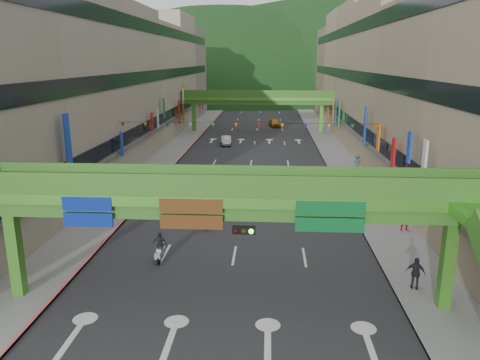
{
  "coord_description": "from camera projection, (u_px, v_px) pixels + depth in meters",
  "views": [
    {
      "loc": [
        2.1,
        -15.86,
        12.28
      ],
      "look_at": [
        0.0,
        18.0,
        3.5
      ],
      "focal_mm": 35.0,
      "sensor_mm": 36.0,
      "label": 1
    }
  ],
  "objects": [
    {
      "name": "pedestrian_dark",
      "position": [
        415.0,
        275.0,
        25.42
      ],
      "size": [
        1.12,
        0.82,
        1.77
      ],
      "primitive_type": "imported",
      "rotation": [
        0.0,
        0.0,
        -0.42
      ],
      "color": "black",
      "rests_on": "ground"
    },
    {
      "name": "building_row_right",
      "position": [
        394.0,
        81.0,
        63.33
      ],
      "size": [
        12.8,
        95.0,
        19.0
      ],
      "color": "gray",
      "rests_on": "ground"
    },
    {
      "name": "sidewalk_right",
      "position": [
        331.0,
        148.0,
        66.16
      ],
      "size": [
        4.0,
        140.0,
        0.15
      ],
      "primitive_type": "cube",
      "color": "gray",
      "rests_on": "ground"
    },
    {
      "name": "building_row_left",
      "position": [
        120.0,
        80.0,
        65.6
      ],
      "size": [
        12.8,
        95.0,
        19.0
      ],
      "color": "#9E937F",
      "rests_on": "ground"
    },
    {
      "name": "hill_left",
      "position": [
        223.0,
        93.0,
        174.02
      ],
      "size": [
        168.0,
        140.0,
        112.0
      ],
      "primitive_type": "ellipsoid",
      "color": "#1C4419",
      "rests_on": "ground"
    },
    {
      "name": "pedestrian_blue",
      "position": [
        357.0,
        163.0,
        53.34
      ],
      "size": [
        0.8,
        0.57,
        1.59
      ],
      "primitive_type": "imported",
      "rotation": [
        0.0,
        0.0,
        3.26
      ],
      "color": "#374D62",
      "rests_on": "ground"
    },
    {
      "name": "parked_scooter_row",
      "position": [
        334.0,
        201.0,
        40.04
      ],
      "size": [
        1.6,
        9.35,
        1.08
      ],
      "color": "black",
      "rests_on": "ground"
    },
    {
      "name": "pedestrian_red",
      "position": [
        407.0,
        221.0,
        33.9
      ],
      "size": [
        0.89,
        0.71,
        1.77
      ],
      "primitive_type": "imported",
      "rotation": [
        0.0,
        0.0,
        0.05
      ],
      "color": "#B80A35",
      "rests_on": "ground"
    },
    {
      "name": "scooter_rider_mid",
      "position": [
        278.0,
        186.0,
        42.64
      ],
      "size": [
        0.95,
        1.59,
        2.07
      ],
      "color": "black",
      "rests_on": "ground"
    },
    {
      "name": "overpass_near",
      "position": [
        243.0,
        212.0,
        22.36
      ],
      "size": [
        28.0,
        12.27,
        7.1
      ],
      "color": "#4C9E2D",
      "rests_on": "ground"
    },
    {
      "name": "scooter_rider_far",
      "position": [
        227.0,
        177.0,
        45.96
      ],
      "size": [
        0.94,
        1.59,
        2.1
      ],
      "color": "maroon",
      "rests_on": "ground"
    },
    {
      "name": "curb_right",
      "position": [
        318.0,
        148.0,
        66.27
      ],
      "size": [
        0.2,
        140.0,
        0.18
      ],
      "primitive_type": "cube",
      "color": "gray",
      "rests_on": "ground"
    },
    {
      "name": "car_silver",
      "position": [
        226.0,
        140.0,
        68.91
      ],
      "size": [
        1.89,
        4.22,
        1.34
      ],
      "primitive_type": "imported",
      "rotation": [
        0.0,
        0.0,
        0.12
      ],
      "color": "#AAACB2",
      "rests_on": "ground"
    },
    {
      "name": "sidewalk_left",
      "position": [
        178.0,
        146.0,
        67.48
      ],
      "size": [
        4.0,
        140.0,
        0.15
      ],
      "primitive_type": "cube",
      "color": "gray",
      "rests_on": "ground"
    },
    {
      "name": "car_yellow",
      "position": [
        275.0,
        123.0,
        87.47
      ],
      "size": [
        2.52,
        4.7,
        1.52
      ],
      "primitive_type": "imported",
      "rotation": [
        0.0,
        0.0,
        0.17
      ],
      "color": "orange",
      "rests_on": "ground"
    },
    {
      "name": "scooter_rider_near",
      "position": [
        208.0,
        216.0,
        34.97
      ],
      "size": [
        0.69,
        1.59,
        1.9
      ],
      "color": "black",
      "rests_on": "ground"
    },
    {
      "name": "road_slab",
      "position": [
        254.0,
        148.0,
        66.83
      ],
      "size": [
        18.0,
        140.0,
        0.02
      ],
      "primitive_type": "cube",
      "color": "#28282B",
      "rests_on": "ground"
    },
    {
      "name": "bunting_string",
      "position": [
        248.0,
        125.0,
        46.02
      ],
      "size": [
        26.0,
        0.36,
        0.47
      ],
      "color": "black",
      "rests_on": "ground"
    },
    {
      "name": "curb_left",
      "position": [
        191.0,
        146.0,
        67.36
      ],
      "size": [
        0.2,
        140.0,
        0.18
      ],
      "primitive_type": "cube",
      "color": "#CC5959",
      "rests_on": "ground"
    },
    {
      "name": "overpass_far",
      "position": [
        257.0,
        101.0,
        79.98
      ],
      "size": [
        28.0,
        2.2,
        7.1
      ],
      "color": "#4C9E2D",
      "rests_on": "ground"
    },
    {
      "name": "hill_right",
      "position": [
        326.0,
        90.0,
        190.95
      ],
      "size": [
        208.0,
        176.0,
        128.0
      ],
      "primitive_type": "ellipsoid",
      "color": "#1C4419",
      "rests_on": "ground"
    },
    {
      "name": "scooter_rider_left",
      "position": [
        160.0,
        247.0,
        29.1
      ],
      "size": [
        0.94,
        1.6,
        1.92
      ],
      "color": "#94949D",
      "rests_on": "ground"
    }
  ]
}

